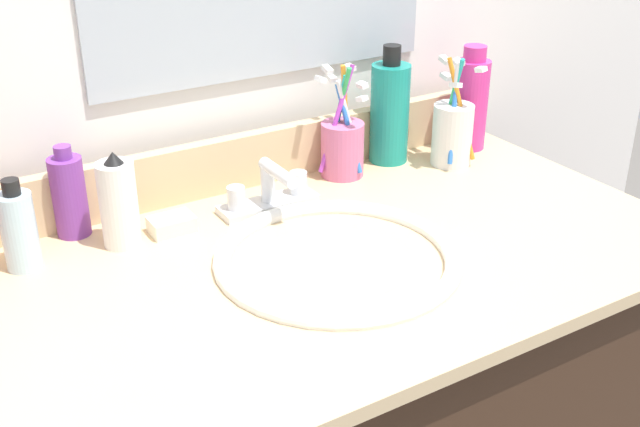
% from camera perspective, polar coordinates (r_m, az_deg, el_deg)
% --- Properties ---
extents(countertop, '(1.09, 0.58, 0.02)m').
position_cam_1_polar(countertop, '(1.10, -0.32, -3.83)').
color(countertop, '#D1B284').
rests_on(countertop, vanity_cabinet).
extents(backsplash, '(1.09, 0.02, 0.09)m').
position_cam_1_polar(backsplash, '(1.30, -6.70, 3.52)').
color(backsplash, '#D1B284').
rests_on(backsplash, countertop).
extents(back_wall, '(2.19, 0.04, 1.30)m').
position_cam_1_polar(back_wall, '(1.46, -7.27, -4.40)').
color(back_wall, white).
rests_on(back_wall, ground_plane).
extents(sink_basin, '(0.34, 0.34, 0.11)m').
position_cam_1_polar(sink_basin, '(1.11, 1.23, -4.76)').
color(sink_basin, white).
rests_on(sink_basin, countertop).
extents(faucet, '(0.16, 0.10, 0.08)m').
position_cam_1_polar(faucet, '(1.23, -3.63, 1.51)').
color(faucet, silver).
rests_on(faucet, countertop).
extents(bottle_cream_purple, '(0.05, 0.05, 0.14)m').
position_cam_1_polar(bottle_cream_purple, '(1.20, -17.55, 1.26)').
color(bottle_cream_purple, '#7A3899').
rests_on(bottle_cream_purple, countertop).
extents(bottle_lotion_white, '(0.05, 0.05, 0.14)m').
position_cam_1_polar(bottle_lotion_white, '(1.15, -14.26, 0.73)').
color(bottle_lotion_white, white).
rests_on(bottle_lotion_white, countertop).
extents(bottle_gel_clear, '(0.05, 0.05, 0.13)m').
position_cam_1_polar(bottle_gel_clear, '(1.13, -20.81, -1.09)').
color(bottle_gel_clear, silver).
rests_on(bottle_gel_clear, countertop).
extents(bottle_mouthwash_teal, '(0.07, 0.07, 0.21)m').
position_cam_1_polar(bottle_mouthwash_teal, '(1.40, 5.02, 7.30)').
color(bottle_mouthwash_teal, teal).
rests_on(bottle_mouthwash_teal, countertop).
extents(bottle_soap_pink, '(0.06, 0.06, 0.19)m').
position_cam_1_polar(bottle_soap_pink, '(1.48, 10.77, 7.90)').
color(bottle_soap_pink, '#D8338C').
rests_on(bottle_soap_pink, countertop).
extents(cup_pink, '(0.09, 0.10, 0.19)m').
position_cam_1_polar(cup_pink, '(1.35, 1.61, 4.96)').
color(cup_pink, '#D16693').
rests_on(cup_pink, countertop).
extents(cup_white_ceramic, '(0.07, 0.09, 0.19)m').
position_cam_1_polar(cup_white_ceramic, '(1.41, 9.48, 5.83)').
color(cup_white_ceramic, white).
rests_on(cup_white_ceramic, countertop).
extents(soap_bar, '(0.06, 0.04, 0.02)m').
position_cam_1_polar(soap_bar, '(1.19, -10.60, -0.78)').
color(soap_bar, white).
rests_on(soap_bar, countertop).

